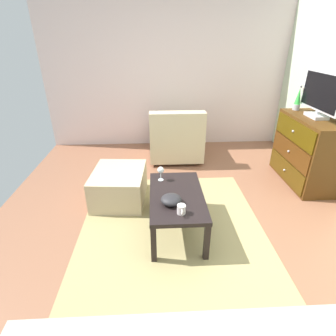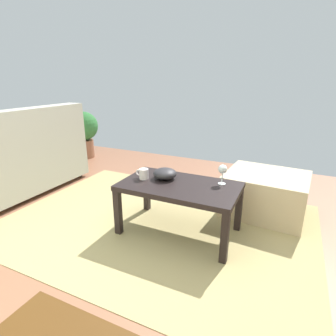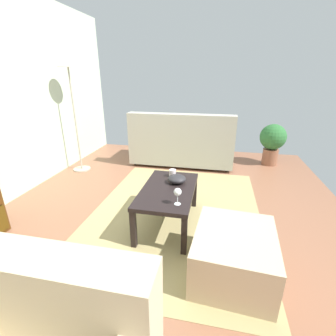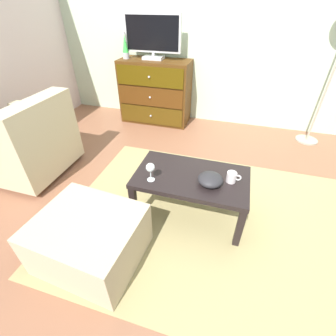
# 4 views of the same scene
# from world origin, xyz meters

# --- Properties ---
(ground_plane) EXTENTS (5.63, 4.40, 0.05)m
(ground_plane) POSITION_xyz_m (0.00, 0.00, -0.03)
(ground_plane) COLOR #8D5B41
(area_rug) EXTENTS (2.60, 1.90, 0.01)m
(area_rug) POSITION_xyz_m (0.20, -0.20, 0.00)
(area_rug) COLOR tan
(area_rug) RESTS_ON ground_plane
(coffee_table) EXTENTS (0.92, 0.53, 0.42)m
(coffee_table) POSITION_xyz_m (-0.03, -0.16, 0.37)
(coffee_table) COLOR black
(coffee_table) RESTS_ON ground_plane
(wine_glass) EXTENTS (0.07, 0.07, 0.16)m
(wine_glass) POSITION_xyz_m (-0.33, -0.30, 0.54)
(wine_glass) COLOR silver
(wine_glass) RESTS_ON coffee_table
(mug) EXTENTS (0.11, 0.08, 0.09)m
(mug) POSITION_xyz_m (0.28, -0.14, 0.46)
(mug) COLOR silver
(mug) RESTS_ON coffee_table
(bowl_decorative) EXTENTS (0.19, 0.19, 0.09)m
(bowl_decorative) POSITION_xyz_m (0.13, -0.22, 0.46)
(bowl_decorative) COLOR #272629
(bowl_decorative) RESTS_ON coffee_table
(couch_large) EXTENTS (0.85, 1.75, 0.92)m
(couch_large) POSITION_xyz_m (1.90, -0.01, 0.35)
(couch_large) COLOR #332319
(couch_large) RESTS_ON ground_plane
(ottoman) EXTENTS (0.74, 0.65, 0.38)m
(ottoman) POSITION_xyz_m (-0.62, -0.80, 0.19)
(ottoman) COLOR #C0AC8A
(ottoman) RESTS_ON ground_plane
(standing_lamp) EXTENTS (0.32, 0.32, 1.79)m
(standing_lamp) POSITION_xyz_m (1.23, 1.60, 1.54)
(standing_lamp) COLOR #A59E8C
(standing_lamp) RESTS_ON ground_plane
(potted_plant) EXTENTS (0.44, 0.44, 0.72)m
(potted_plant) POSITION_xyz_m (2.17, -1.55, 0.43)
(potted_plant) COLOR brown
(potted_plant) RESTS_ON ground_plane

